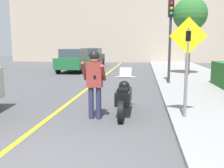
{
  "coord_description": "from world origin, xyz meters",
  "views": [
    {
      "loc": [
        1.91,
        -3.32,
        1.93
      ],
      "look_at": [
        1.0,
        3.76,
        0.82
      ],
      "focal_mm": 40.0,
      "sensor_mm": 36.0,
      "label": 1
    }
  ],
  "objects_px": {
    "parked_car_green": "(74,60)",
    "parked_car_black": "(92,57)",
    "crossing_sign": "(187,58)",
    "traffic_light": "(170,26)",
    "motorcycle": "(124,97)",
    "person_biker": "(95,77)",
    "street_tree": "(190,15)"
  },
  "relations": [
    {
      "from": "crossing_sign",
      "to": "parked_car_green",
      "type": "distance_m",
      "value": 13.17
    },
    {
      "from": "person_biker",
      "to": "traffic_light",
      "type": "xyz_separation_m",
      "value": [
        2.47,
        5.9,
        1.69
      ]
    },
    {
      "from": "traffic_light",
      "to": "street_tree",
      "type": "distance_m",
      "value": 4.14
    },
    {
      "from": "traffic_light",
      "to": "parked_car_green",
      "type": "distance_m",
      "value": 8.75
    },
    {
      "from": "crossing_sign",
      "to": "parked_car_green",
      "type": "xyz_separation_m",
      "value": [
        -6.15,
        11.62,
        -0.77
      ]
    },
    {
      "from": "traffic_light",
      "to": "street_tree",
      "type": "xyz_separation_m",
      "value": [
        1.5,
        3.74,
        0.93
      ]
    },
    {
      "from": "crossing_sign",
      "to": "parked_car_green",
      "type": "bearing_deg",
      "value": 117.87
    },
    {
      "from": "motorcycle",
      "to": "traffic_light",
      "type": "xyz_separation_m",
      "value": [
        1.75,
        5.31,
        2.32
      ]
    },
    {
      "from": "motorcycle",
      "to": "crossing_sign",
      "type": "distance_m",
      "value": 2.04
    },
    {
      "from": "person_biker",
      "to": "traffic_light",
      "type": "relative_size",
      "value": 0.47
    },
    {
      "from": "motorcycle",
      "to": "parked_car_black",
      "type": "height_order",
      "value": "parked_car_black"
    },
    {
      "from": "crossing_sign",
      "to": "traffic_light",
      "type": "bearing_deg",
      "value": 88.49
    },
    {
      "from": "person_biker",
      "to": "crossing_sign",
      "type": "xyz_separation_m",
      "value": [
        2.32,
        0.03,
        0.5
      ]
    },
    {
      "from": "person_biker",
      "to": "crossing_sign",
      "type": "bearing_deg",
      "value": 0.73
    },
    {
      "from": "person_biker",
      "to": "traffic_light",
      "type": "height_order",
      "value": "traffic_light"
    },
    {
      "from": "motorcycle",
      "to": "street_tree",
      "type": "distance_m",
      "value": 10.16
    },
    {
      "from": "crossing_sign",
      "to": "parked_car_black",
      "type": "distance_m",
      "value": 17.98
    },
    {
      "from": "motorcycle",
      "to": "person_biker",
      "type": "bearing_deg",
      "value": -140.75
    },
    {
      "from": "crossing_sign",
      "to": "person_biker",
      "type": "bearing_deg",
      "value": -179.27
    },
    {
      "from": "street_tree",
      "to": "crossing_sign",
      "type": "bearing_deg",
      "value": -99.79
    },
    {
      "from": "street_tree",
      "to": "parked_car_green",
      "type": "bearing_deg",
      "value": 165.56
    },
    {
      "from": "person_biker",
      "to": "crossing_sign",
      "type": "height_order",
      "value": "crossing_sign"
    },
    {
      "from": "crossing_sign",
      "to": "parked_car_green",
      "type": "height_order",
      "value": "crossing_sign"
    },
    {
      "from": "person_biker",
      "to": "parked_car_green",
      "type": "distance_m",
      "value": 12.27
    },
    {
      "from": "crossing_sign",
      "to": "parked_car_black",
      "type": "xyz_separation_m",
      "value": [
        -5.95,
        16.95,
        -0.77
      ]
    },
    {
      "from": "parked_car_green",
      "to": "parked_car_black",
      "type": "bearing_deg",
      "value": 87.84
    },
    {
      "from": "motorcycle",
      "to": "person_biker",
      "type": "height_order",
      "value": "person_biker"
    },
    {
      "from": "motorcycle",
      "to": "crossing_sign",
      "type": "relative_size",
      "value": 0.9
    },
    {
      "from": "person_biker",
      "to": "parked_car_green",
      "type": "bearing_deg",
      "value": 108.19
    },
    {
      "from": "motorcycle",
      "to": "parked_car_green",
      "type": "height_order",
      "value": "parked_car_green"
    },
    {
      "from": "street_tree",
      "to": "parked_car_black",
      "type": "height_order",
      "value": "street_tree"
    },
    {
      "from": "traffic_light",
      "to": "crossing_sign",
      "type": "bearing_deg",
      "value": -91.51
    }
  ]
}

